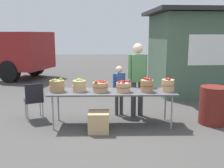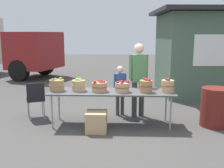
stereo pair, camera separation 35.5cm
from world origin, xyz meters
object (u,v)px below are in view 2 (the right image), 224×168
object	(u,v)px
apple_basket_green_0	(57,85)
vendor_adult	(138,74)
folding_chair	(36,97)
produce_crate	(96,122)
apple_basket_green_1	(79,85)
trash_barrel	(215,107)
apple_basket_red_2	(146,86)
child_customer	(120,87)
apple_basket_red_3	(168,86)
market_table	(111,93)
apple_basket_red_1	(122,87)
apple_basket_red_0	(99,86)

from	to	relation	value
apple_basket_green_0	vendor_adult	world-z (taller)	vendor_adult
folding_chair	produce_crate	xyz separation A→B (m)	(1.51, -0.79, -0.30)
apple_basket_green_1	trash_barrel	xyz separation A→B (m)	(2.94, 0.02, -0.47)
apple_basket_green_0	apple_basket_red_2	size ratio (longest dim) A/B	1.07
produce_crate	apple_basket_green_1	bearing A→B (deg)	134.62
vendor_adult	trash_barrel	bearing A→B (deg)	147.32
vendor_adult	trash_barrel	size ratio (longest dim) A/B	2.10
child_customer	vendor_adult	bearing A→B (deg)	147.63
apple_basket_red_3	trash_barrel	distance (m)	1.14
apple_basket_red_3	apple_basket_red_2	bearing A→B (deg)	-175.76
trash_barrel	market_table	bearing A→B (deg)	-179.58
apple_basket_green_0	apple_basket_green_1	distance (m)	0.47
apple_basket_green_1	produce_crate	size ratio (longest dim) A/B	0.72
apple_basket_red_1	apple_basket_red_2	xyz separation A→B (m)	(0.50, 0.00, 0.03)
vendor_adult	apple_basket_red_2	bearing A→B (deg)	87.65
market_table	apple_basket_red_0	bearing A→B (deg)	-168.62
apple_basket_red_1	apple_basket_red_3	world-z (taller)	apple_basket_red_3
apple_basket_green_1	folding_chair	size ratio (longest dim) A/B	0.35
apple_basket_red_1	market_table	bearing A→B (deg)	162.68
apple_basket_green_1	folding_chair	xyz separation A→B (m)	(-1.09, 0.37, -0.37)
apple_basket_red_1	child_customer	bearing A→B (deg)	94.11
apple_basket_red_0	apple_basket_red_2	xyz separation A→B (m)	(0.99, -0.02, 0.03)
apple_basket_red_0	apple_basket_red_1	size ratio (longest dim) A/B	1.06
apple_basket_red_1	folding_chair	bearing A→B (deg)	167.83
apple_basket_green_0	apple_basket_green_1	bearing A→B (deg)	1.23
apple_basket_green_1	apple_basket_red_0	bearing A→B (deg)	-6.23
produce_crate	trash_barrel	bearing A→B (deg)	10.01
vendor_adult	produce_crate	bearing A→B (deg)	36.14
apple_basket_red_1	apple_basket_green_1	bearing A→B (deg)	175.66
apple_basket_red_0	folding_chair	distance (m)	1.63
market_table	apple_basket_green_0	bearing A→B (deg)	-179.43
apple_basket_red_2	trash_barrel	world-z (taller)	apple_basket_red_2
apple_basket_red_0	produce_crate	bearing A→B (deg)	-94.85
apple_basket_red_3	produce_crate	world-z (taller)	apple_basket_red_3
apple_basket_red_0	folding_chair	size ratio (longest dim) A/B	0.39
produce_crate	apple_basket_red_2	bearing A→B (deg)	19.47
apple_basket_red_1	vendor_adult	bearing A→B (deg)	60.91
apple_basket_red_1	child_customer	distance (m)	0.78
apple_basket_green_1	vendor_adult	xyz separation A→B (m)	(1.32, 0.60, 0.15)
folding_chair	trash_barrel	bearing A→B (deg)	151.08
apple_basket_red_0	apple_basket_red_3	size ratio (longest dim) A/B	1.11
apple_basket_red_0	apple_basket_red_2	size ratio (longest dim) A/B	1.09
child_customer	produce_crate	xyz separation A→B (m)	(-0.46, -1.12, -0.51)
vendor_adult	trash_barrel	xyz separation A→B (m)	(1.62, -0.58, -0.61)
apple_basket_red_2	vendor_adult	xyz separation A→B (m)	(-0.12, 0.67, 0.14)
market_table	apple_basket_green_0	xyz separation A→B (m)	(-1.18, -0.01, 0.16)
apple_basket_red_3	trash_barrel	world-z (taller)	apple_basket_red_3
vendor_adult	apple_basket_green_0	bearing A→B (deg)	6.03
apple_basket_red_3	market_table	bearing A→B (deg)	178.35
apple_basket_red_2	produce_crate	distance (m)	1.28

